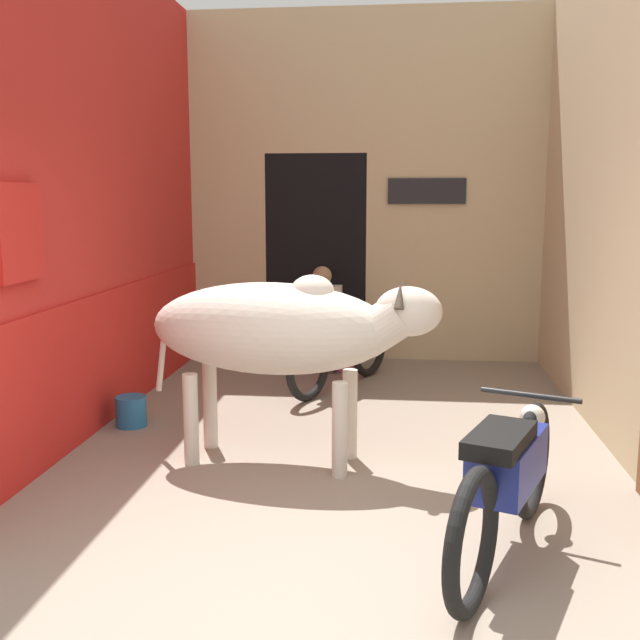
% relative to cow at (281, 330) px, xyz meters
% --- Properties ---
extents(ground_plane, '(30.00, 30.00, 0.00)m').
position_rel_cow_xyz_m(ground_plane, '(0.40, -1.77, -0.99)').
color(ground_plane, gray).
extents(wall_left_shopfront, '(0.25, 5.41, 4.07)m').
position_rel_cow_xyz_m(wall_left_shopfront, '(-1.76, 0.93, 0.97)').
color(wall_left_shopfront, red).
rests_on(wall_left_shopfront, ground_plane).
extents(wall_back_with_doorway, '(4.15, 0.93, 4.07)m').
position_rel_cow_xyz_m(wall_back_with_doorway, '(0.16, 3.92, 0.71)').
color(wall_back_with_doorway, '#C6B289').
rests_on(wall_back_with_doorway, ground_plane).
extents(wall_right_with_door, '(0.22, 5.41, 4.07)m').
position_rel_cow_xyz_m(wall_right_with_door, '(2.56, 0.89, 1.02)').
color(wall_right_with_door, '#C6B289').
rests_on(wall_right_with_door, ground_plane).
extents(cow, '(2.16, 0.90, 1.40)m').
position_rel_cow_xyz_m(cow, '(0.00, 0.00, 0.00)').
color(cow, beige).
rests_on(cow, ground_plane).
extents(motorcycle_near, '(0.85, 1.83, 0.81)m').
position_rel_cow_xyz_m(motorcycle_near, '(1.43, -1.35, -0.53)').
color(motorcycle_near, black).
rests_on(motorcycle_near, ground_plane).
extents(motorcycle_far, '(0.93, 1.74, 0.81)m').
position_rel_cow_xyz_m(motorcycle_far, '(0.25, 2.21, -0.54)').
color(motorcycle_far, black).
rests_on(motorcycle_far, ground_plane).
extents(shopkeeper_seated, '(0.44, 0.34, 1.17)m').
position_rel_cow_xyz_m(shopkeeper_seated, '(-0.03, 2.96, -0.38)').
color(shopkeeper_seated, brown).
rests_on(shopkeeper_seated, ground_plane).
extents(plastic_stool, '(0.33, 0.33, 0.41)m').
position_rel_cow_xyz_m(plastic_stool, '(0.23, 2.97, -0.77)').
color(plastic_stool, '#DB6093').
rests_on(plastic_stool, ground_plane).
extents(bucket, '(0.26, 0.26, 0.26)m').
position_rel_cow_xyz_m(bucket, '(-1.42, 0.71, -0.86)').
color(bucket, '#23669E').
rests_on(bucket, ground_plane).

